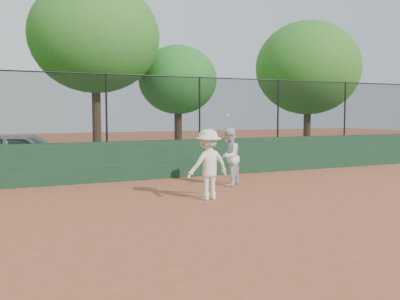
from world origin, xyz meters
name	(u,v)px	position (x,y,z in m)	size (l,w,h in m)	color
ground	(210,227)	(0.00, 0.00, 0.00)	(80.00, 80.00, 0.00)	#A25234
back_wall	(124,161)	(0.00, 6.00, 0.60)	(26.00, 0.20, 1.20)	#1B3C23
grass_strip	(88,161)	(0.00, 12.00, 0.00)	(36.00, 12.00, 0.01)	#2C5A1C
parked_car	(25,154)	(-2.64, 8.42, 0.72)	(1.70, 4.21, 1.44)	silver
player_second	(229,157)	(2.49, 3.96, 0.81)	(0.79, 0.62, 1.63)	silver
player_main	(208,164)	(1.09, 2.37, 0.83)	(1.15, 0.76, 2.03)	silver
fence_assembly	(122,107)	(-0.03, 6.00, 2.24)	(26.00, 0.06, 2.00)	black
tree_2	(95,37)	(0.32, 11.59, 5.15)	(5.33, 4.85, 7.47)	#432B18
tree_3	(178,80)	(4.38, 12.66, 3.58)	(3.75, 3.40, 5.22)	#3C2314
tree_4	(308,68)	(10.33, 10.59, 4.20)	(5.19, 4.72, 6.45)	#412A17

